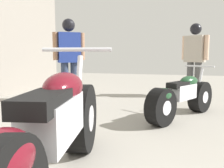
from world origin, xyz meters
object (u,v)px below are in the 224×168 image
Objects in this scene: motorcycle_black_naked at (181,97)px; mechanic_with_helmet at (195,53)px; motorcycle_maroon_cruiser at (52,136)px; mechanic_in_blue at (69,52)px.

mechanic_with_helmet is (0.31, 2.27, 0.71)m from motorcycle_black_naked.
mechanic_in_blue is (-1.46, 3.42, 0.61)m from motorcycle_maroon_cruiser.
motorcycle_maroon_cruiser is at bearing -109.81° from motorcycle_black_naked.
motorcycle_maroon_cruiser is 4.93m from mechanic_with_helmet.
mechanic_in_blue is at bearing 158.11° from motorcycle_black_naked.
motorcycle_black_naked is at bearing 70.19° from motorcycle_maroon_cruiser.
motorcycle_black_naked is 0.93× the size of mechanic_with_helmet.
mechanic_with_helmet is at bearing 75.79° from motorcycle_maroon_cruiser.
mechanic_with_helmet is (1.20, 4.75, 0.60)m from motorcycle_maroon_cruiser.
mechanic_in_blue is 1.01× the size of mechanic_with_helmet.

